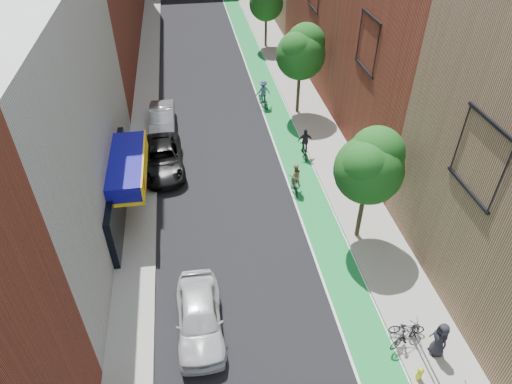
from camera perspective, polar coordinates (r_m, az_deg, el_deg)
name	(u,v)px	position (r m, az deg, el deg)	size (l,w,h in m)	color
bike_lane	(272,102)	(37.40, 2.00, 11.15)	(2.00, 68.00, 0.01)	#167F34
sidewalk_left	(145,111)	(36.96, -13.65, 9.83)	(2.00, 68.00, 0.15)	gray
sidewalk_right	(302,99)	(37.88, 5.80, 11.46)	(3.00, 68.00, 0.15)	gray
building_left_white	(13,126)	(24.91, -28.12, 7.26)	(8.00, 20.00, 12.00)	silver
tree_near	(370,165)	(22.30, 14.09, 3.29)	(3.40, 3.36, 6.42)	#332619
tree_mid	(301,51)	(33.98, 5.68, 17.14)	(3.55, 3.53, 6.74)	#332619
tree_far	(267,1)	(47.11, 1.34, 22.80)	(3.30, 3.25, 6.21)	#332619
parked_car_white	(199,317)	(20.26, -7.08, -15.22)	(1.95, 4.84, 1.65)	silver
parked_car_black	(162,158)	(29.61, -11.64, 4.13)	(2.61, 5.66, 1.57)	black
parked_car_silver	(162,119)	(33.95, -11.62, 8.89)	(1.71, 4.90, 1.61)	gray
cyclist_lane_near	(295,180)	(27.17, 4.89, 1.46)	(0.77, 1.67, 1.93)	black
cyclist_lane_mid	(305,146)	(30.36, 6.15, 5.68)	(1.00, 1.58, 2.03)	black
cyclist_lane_far	(263,95)	(36.42, 0.91, 12.04)	(1.28, 1.92, 2.15)	black
parked_bike_mid	(406,335)	(20.73, 18.26, -16.62)	(0.50, 1.77, 1.06)	black
parked_bike_far	(407,327)	(21.14, 18.33, -15.77)	(0.53, 1.51, 0.79)	black
pedestrian	(440,339)	(20.60, 21.99, -16.72)	(0.87, 0.56, 1.77)	black
fire_hydrant	(420,373)	(20.10, 19.80, -20.53)	(0.24, 0.24, 0.68)	yellow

